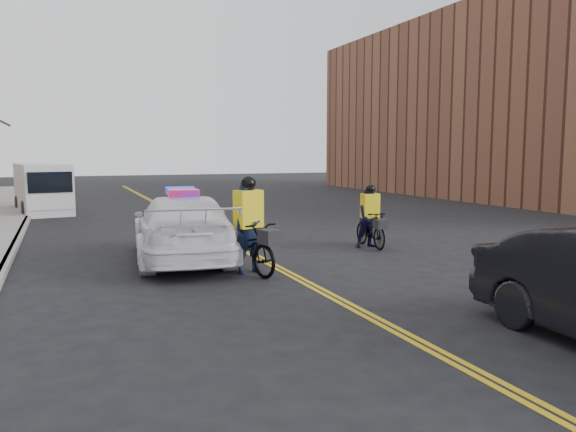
# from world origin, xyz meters

# --- Properties ---
(ground) EXTENTS (120.00, 120.00, 0.00)m
(ground) POSITION_xyz_m (0.00, 0.00, 0.00)
(ground) COLOR black
(ground) RESTS_ON ground
(center_line_left) EXTENTS (0.10, 60.00, 0.01)m
(center_line_left) POSITION_xyz_m (-0.08, 8.00, 0.01)
(center_line_left) COLOR gold
(center_line_left) RESTS_ON ground
(center_line_right) EXTENTS (0.10, 60.00, 0.01)m
(center_line_right) POSITION_xyz_m (0.08, 8.00, 0.01)
(center_line_right) COLOR gold
(center_line_right) RESTS_ON ground
(curb) EXTENTS (0.20, 60.00, 0.15)m
(curb) POSITION_xyz_m (-6.00, 8.00, 0.07)
(curb) COLOR gray
(curb) RESTS_ON ground
(building_across) EXTENTS (12.00, 30.00, 11.00)m
(building_across) POSITION_xyz_m (22.00, 18.00, 5.50)
(building_across) COLOR brown
(building_across) RESTS_ON ground
(police_cruiser) EXTENTS (2.96, 5.96, 1.83)m
(police_cruiser) POSITION_xyz_m (-1.89, 4.51, 0.84)
(police_cruiser) COLOR white
(police_cruiser) RESTS_ON ground
(cargo_van) EXTENTS (2.67, 5.52, 2.22)m
(cargo_van) POSITION_xyz_m (-5.48, 18.25, 1.08)
(cargo_van) COLOR white
(cargo_van) RESTS_ON ground
(cyclist_near) EXTENTS (1.39, 2.39, 2.21)m
(cyclist_near) POSITION_xyz_m (-0.80, 2.46, 0.77)
(cyclist_near) COLOR black
(cyclist_near) RESTS_ON ground
(cyclist_far) EXTENTS (0.86, 1.84, 1.83)m
(cyclist_far) POSITION_xyz_m (3.50, 4.42, 0.72)
(cyclist_far) COLOR black
(cyclist_far) RESTS_ON ground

